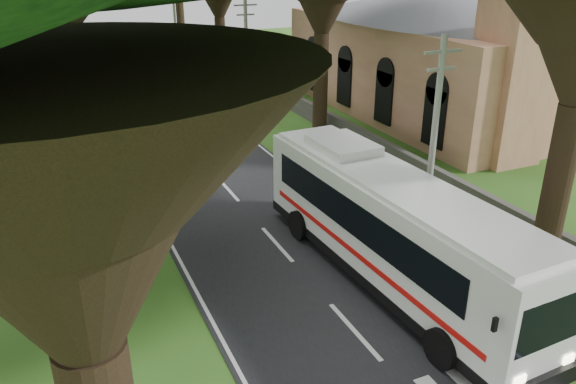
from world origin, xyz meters
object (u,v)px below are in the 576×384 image
at_px(pole_near, 434,140).
at_px(pedestrian, 68,233).
at_px(distant_car_a, 115,70).
at_px(coach_bus, 390,226).
at_px(distant_car_c, 128,41).
at_px(pole_mid, 247,55).
at_px(distant_car_b, 85,61).
at_px(pole_far, 175,23).
at_px(church, 440,42).

bearing_deg(pole_near, pedestrian, 160.93).
xyz_separation_m(distant_car_a, pedestrian, (-6.39, -32.33, 0.23)).
xyz_separation_m(coach_bus, pedestrian, (-10.00, 6.31, -1.12)).
bearing_deg(distant_car_a, distant_car_c, -88.87).
bearing_deg(coach_bus, pole_mid, 79.79).
xyz_separation_m(pole_near, distant_car_b, (-8.50, 43.23, -3.53)).
bearing_deg(distant_car_a, pedestrian, 93.28).
bearing_deg(distant_car_c, distant_car_a, 79.27).
relative_size(distant_car_b, pedestrian, 1.99).
bearing_deg(coach_bus, pole_near, 29.51).
bearing_deg(distant_car_c, pole_far, 102.79).
bearing_deg(distant_car_a, pole_mid, 125.75).
xyz_separation_m(pole_far, distant_car_b, (-8.50, 3.23, -3.53)).
relative_size(distant_car_a, distant_car_c, 0.81).
xyz_separation_m(coach_bus, distant_car_b, (-5.56, 45.08, -1.41)).
height_order(church, pole_near, church).
height_order(pole_far, distant_car_c, pole_far).
relative_size(coach_bus, pedestrian, 6.94).
relative_size(church, pole_far, 3.00).
relative_size(distant_car_a, distant_car_b, 1.07).
bearing_deg(pole_far, pole_mid, -90.00).
relative_size(pole_near, distant_car_c, 1.62).
bearing_deg(distant_car_c, church, 113.77).
xyz_separation_m(church, distant_car_a, (-18.91, 21.26, -4.20)).
distance_m(pole_far, distant_car_b, 9.76).
height_order(pole_far, distant_car_b, pole_far).
relative_size(coach_bus, distant_car_b, 3.48).
bearing_deg(church, distant_car_c, 111.18).
bearing_deg(pedestrian, distant_car_c, -0.35).
xyz_separation_m(pole_near, coach_bus, (-2.94, -1.84, -2.12)).
distance_m(pole_near, pedestrian, 14.07).
height_order(coach_bus, pedestrian, coach_bus).
distance_m(coach_bus, distant_car_a, 38.84).
xyz_separation_m(distant_car_c, pedestrian, (-10.44, -49.43, 0.20)).
bearing_deg(pole_mid, distant_car_a, 111.30).
distance_m(coach_bus, pedestrian, 11.88).
distance_m(church, pedestrian, 27.90).
height_order(pole_near, pole_mid, same).
bearing_deg(pole_far, coach_bus, -94.02).
relative_size(pole_near, distant_car_b, 2.13).
xyz_separation_m(pole_near, pole_far, (0.00, 40.00, 0.00)).
xyz_separation_m(pole_mid, distant_car_a, (-6.55, 16.80, -3.47)).
bearing_deg(church, coach_bus, -131.36).
relative_size(church, coach_bus, 1.83).
xyz_separation_m(pole_near, pole_mid, (0.00, 20.00, 0.00)).
height_order(pole_mid, distant_car_c, pole_mid).
distance_m(church, distant_car_b, 34.93).
bearing_deg(coach_bus, distant_car_b, 94.50).
bearing_deg(pole_near, church, 51.50).
bearing_deg(distant_car_c, distant_car_b, 63.25).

